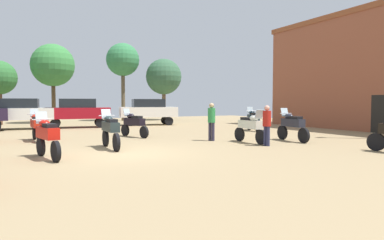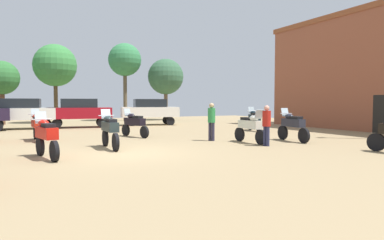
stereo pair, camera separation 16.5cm
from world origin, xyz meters
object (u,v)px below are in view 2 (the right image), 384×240
Objects in this scene: motorcycle_2 at (250,126)px; car_2 at (21,111)px; motorcycle_10 at (254,119)px; person_1 at (212,119)px; motorcycle_1 at (46,136)px; motorcycle_6 at (37,125)px; car_3 at (150,110)px; motorcycle_9 at (293,125)px; motorcycle_7 at (110,129)px; person_2 at (267,122)px; tree_7 at (1,78)px; tree_2 at (125,60)px; car_4 at (79,111)px; tree_6 at (166,77)px; tree_3 at (55,66)px; motorcycle_11 at (134,123)px.

motorcycle_2 is 15.62m from car_2.
motorcycle_10 is 1.19× the size of person_1.
motorcycle_1 is 1.23× the size of person_1.
car_3 reaches higher than motorcycle_6.
motorcycle_1 is 0.98× the size of motorcycle_9.
motorcycle_9 is at bearing -9.85° from motorcycle_7.
person_2 is 0.33× the size of tree_7.
motorcycle_2 is 0.98× the size of motorcycle_9.
tree_2 reaches higher than person_2.
person_1 is at bearing -93.24° from tree_2.
car_4 is at bearing 125.67° from motorcycle_9.
car_4 is 0.75× the size of tree_6.
tree_2 is at bearing -28.37° from car_4.
motorcycle_7 reaches higher than motorcycle_9.
person_2 is 0.27× the size of tree_6.
motorcycle_9 is at bearing -142.46° from car_4.
motorcycle_10 is 0.41× the size of tree_7.
tree_6 is (3.90, 20.32, 3.28)m from person_2.
motorcycle_6 is (-0.08, 5.45, -0.00)m from motorcycle_1.
motorcycle_2 is 20.35m from tree_3.
car_2 is (-12.88, 7.84, 0.45)m from motorcycle_10.
motorcycle_7 is at bearing -118.08° from tree_6.
tree_7 reaches higher than car_4.
motorcycle_11 is 8.01m from car_4.
motorcycle_10 reaches higher than motorcycle_1.
motorcycle_2 is 20.35m from tree_2.
motorcycle_11 is 0.47× the size of car_3.
motorcycle_1 is 0.93× the size of motorcycle_7.
motorcycle_11 is (-3.75, 4.72, -0.01)m from motorcycle_2.
car_2 is 2.73× the size of person_2.
car_2 is at bearing -56.20° from motorcycle_2.
motorcycle_2 is 6.03m from motorcycle_11.
tree_3 is at bearing 77.85° from motorcycle_6.
car_3 is 11.90m from tree_7.
tree_7 is (-3.96, -0.44, -1.21)m from tree_3.
motorcycle_1 is 13.35m from car_4.
motorcycle_10 is (3.94, 4.96, 0.01)m from motorcycle_2.
car_2 is (-3.07, 11.85, 0.43)m from motorcycle_7.
tree_7 is (-1.30, 5.66, 2.46)m from car_2.
motorcycle_7 is at bearing -112.01° from person_2.
tree_7 is (-9.14, 17.01, 2.61)m from person_1.
person_1 is at bearing -68.85° from motorcycle_11.
tree_3 is (-0.99, 6.34, 3.66)m from car_4.
person_1 is 0.24× the size of tree_2.
motorcycle_1 is 0.47× the size of car_2.
motorcycle_10 is at bearing -16.08° from motorcycle_11.
motorcycle_6 is at bearing 144.26° from car_3.
tree_3 reaches higher than car_3.
motorcycle_10 is at bearing -129.61° from motorcycle_2.
motorcycle_10 is 16.09m from tree_2.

